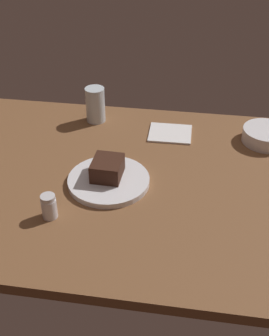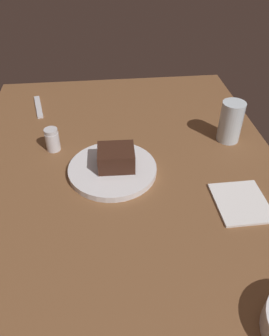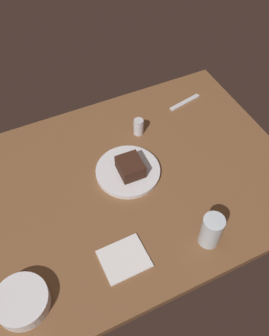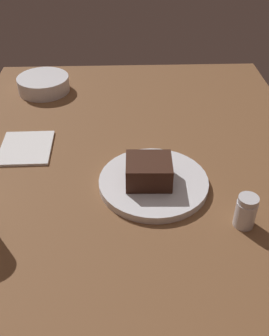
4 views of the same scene
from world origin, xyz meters
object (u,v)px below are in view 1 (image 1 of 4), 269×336
chocolate_cake_slice (107,168)px  salt_shaker (49,206)px  water_glass (95,105)px  folded_napkin (170,133)px  dessert_plate (109,181)px  side_bowl (266,136)px

chocolate_cake_slice → salt_shaker: bearing=56.3°
water_glass → folded_napkin: (-26.10, 5.34, -5.69)cm
water_glass → dessert_plate: bearing=108.4°
salt_shaker → side_bowl: bearing=-141.6°
dessert_plate → folded_napkin: bearing=-116.7°
dessert_plate → folded_napkin: size_ratio=1.66×
side_bowl → water_glass: bearing=-5.3°
dessert_plate → salt_shaker: size_ratio=3.44×
salt_shaker → side_bowl: size_ratio=0.44×
side_bowl → dessert_plate: bearing=32.9°
salt_shaker → folded_napkin: size_ratio=0.48×
dessert_plate → side_bowl: (-45.10, -29.20, 1.38)cm
side_bowl → folded_napkin: side_bowl is taller
dessert_plate → water_glass: bearing=-71.6°
dessert_plate → water_glass: 36.70cm
salt_shaker → water_glass: size_ratio=0.55×
salt_shaker → folded_napkin: (-26.47, -45.11, -2.97)cm
dessert_plate → side_bowl: size_ratio=1.52×
chocolate_cake_slice → folded_napkin: chocolate_cake_slice is taller
water_glass → side_bowl: water_glass is taller
folded_napkin → salt_shaker: bearing=59.6°
dessert_plate → side_bowl: side_bowl is taller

